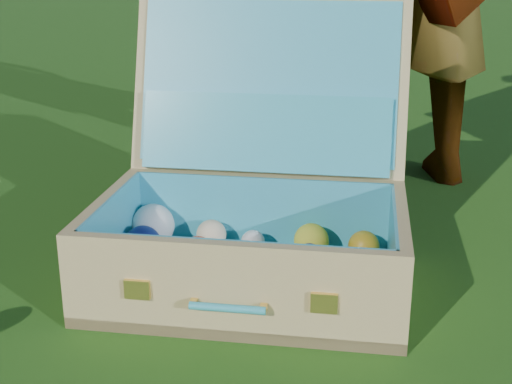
% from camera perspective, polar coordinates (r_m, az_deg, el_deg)
% --- Properties ---
extents(ground, '(60.00, 60.00, 0.00)m').
position_cam_1_polar(ground, '(1.42, 5.55, -9.90)').
color(ground, '#215114').
rests_on(ground, ground).
extents(suitcase, '(0.65, 0.63, 0.59)m').
position_cam_1_polar(suitcase, '(1.54, -0.36, -0.68)').
color(suitcase, tan).
rests_on(suitcase, ground).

